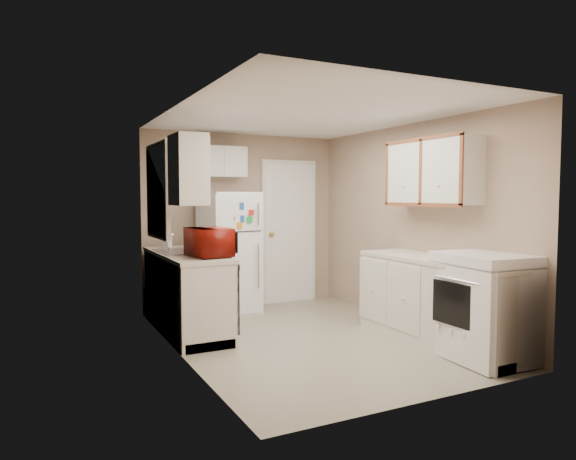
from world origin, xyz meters
name	(u,v)px	position (x,y,z in m)	size (l,w,h in m)	color
floor	(309,338)	(0.00, 0.00, 0.00)	(3.80, 3.80, 0.00)	#A9A38E
ceiling	(309,115)	(0.00, 0.00, 2.40)	(3.80, 3.80, 0.00)	white
wall_left	(180,232)	(-1.40, 0.00, 1.20)	(3.80, 3.80, 0.00)	tan
wall_right	(412,225)	(1.40, 0.00, 1.20)	(3.80, 3.80, 0.00)	tan
wall_back	(243,221)	(0.00, 1.90, 1.20)	(2.80, 2.80, 0.00)	tan
wall_front	(434,242)	(0.00, -1.90, 1.20)	(2.80, 2.80, 0.00)	tan
left_counter	(186,292)	(-1.10, 0.90, 0.45)	(0.60, 1.80, 0.90)	silver
dishwasher	(228,295)	(-0.81, 0.30, 0.49)	(0.03, 0.58, 0.72)	black
sink	(182,255)	(-1.10, 1.05, 0.86)	(0.54, 0.74, 0.16)	gray
microwave	(209,242)	(-0.97, 0.43, 1.05)	(0.30, 0.55, 0.37)	maroon
soap_bottle	(167,240)	(-1.15, 1.57, 1.00)	(0.09, 0.09, 0.20)	beige
window_blinds	(159,191)	(-1.36, 1.05, 1.60)	(0.10, 0.98, 1.08)	silver
upper_cabinet_left	(188,170)	(-1.25, 0.22, 1.80)	(0.30, 0.45, 0.70)	silver
refrigerator	(229,253)	(-0.35, 1.51, 0.80)	(0.66, 0.64, 1.59)	white
cabinet_over_fridge	(219,162)	(-0.40, 1.75, 2.00)	(0.70, 0.30, 0.40)	silver
interior_door	(289,232)	(0.70, 1.86, 1.02)	(0.86, 0.06, 2.08)	white
right_counter	(439,301)	(1.10, -0.80, 0.45)	(0.60, 2.00, 0.90)	silver
stove	(485,306)	(1.13, -1.38, 0.51)	(0.68, 0.83, 1.02)	white
upper_cabinet_right	(432,172)	(1.25, -0.50, 1.80)	(0.30, 1.20, 0.70)	silver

